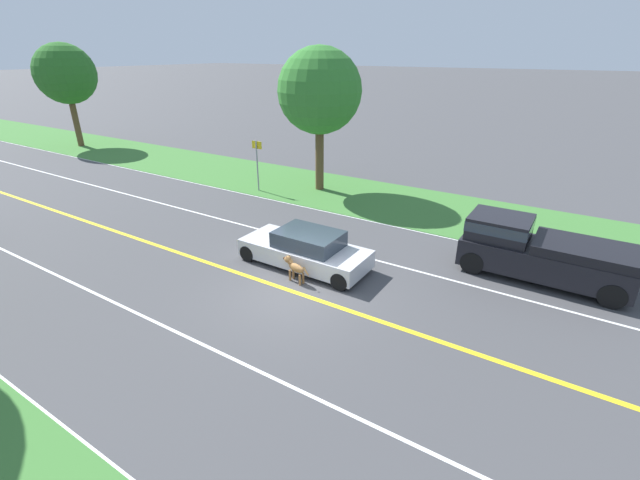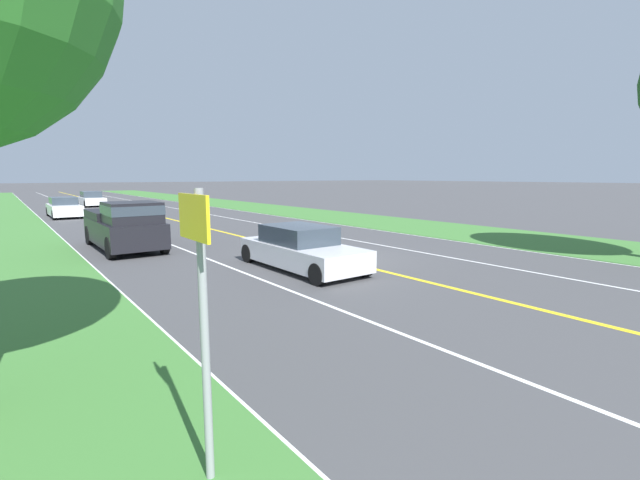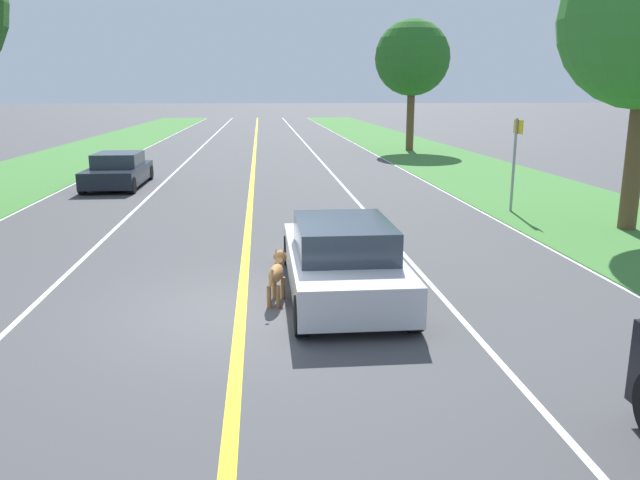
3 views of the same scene
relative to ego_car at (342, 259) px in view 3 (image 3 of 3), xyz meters
The scene contains 9 objects.
ground_plane 2.03m from the ego_car, 157.03° to the right, with size 400.00×400.00×0.00m, color #424244.
centre_divider_line 2.03m from the ego_car, 157.03° to the right, with size 0.18×160.00×0.01m, color yellow.
lane_dash_same_dir 1.98m from the ego_car, 23.62° to the right, with size 0.10×160.00×0.01m, color white.
lane_dash_oncoming 5.37m from the ego_car, behind, with size 0.10×160.00×0.01m, color white.
ego_car is the anchor object (origin of this frame).
dog 1.22m from the ego_car, 163.97° to the right, with size 0.40×1.21×0.85m.
oncoming_car 15.35m from the ego_car, 116.43° to the left, with size 1.93×4.47×1.27m.
roadside_tree_right_far 28.84m from the ego_car, 74.25° to the left, with size 4.47×4.47×7.76m.
street_sign 9.54m from the ego_car, 50.08° to the left, with size 0.11×0.64×2.78m.
Camera 3 is at (0.38, -9.83, 3.51)m, focal length 35.00 mm.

